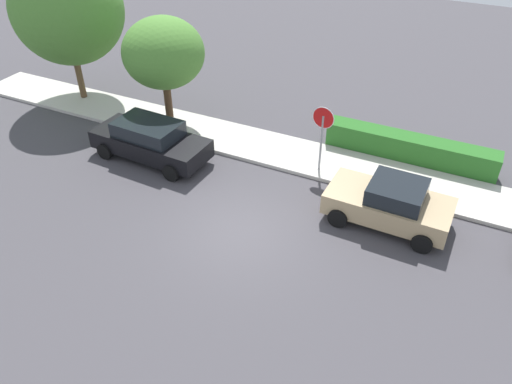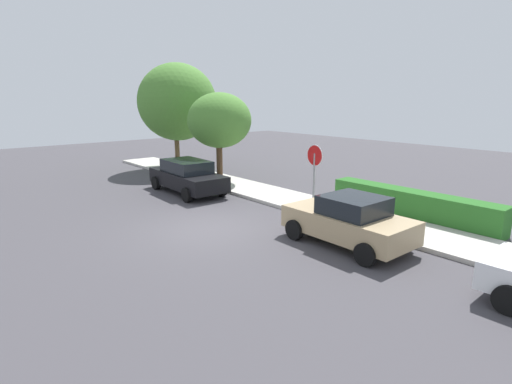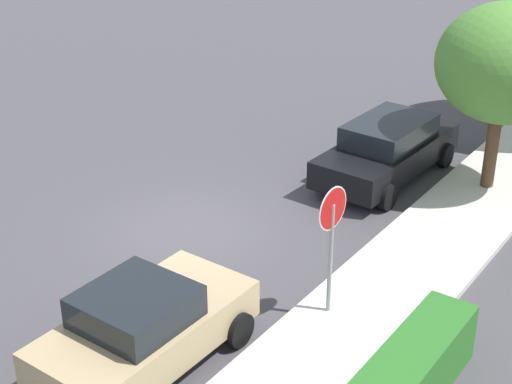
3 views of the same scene
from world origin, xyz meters
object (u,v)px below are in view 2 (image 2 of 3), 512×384
(stop_sign, at_px, (314,166))
(parked_car_black, at_px, (187,176))
(parked_car_tan, at_px, (349,221))
(street_tree_near_corner, at_px, (177,102))
(street_tree_mid_block, at_px, (219,121))

(stop_sign, relative_size, parked_car_black, 0.57)
(parked_car_black, bearing_deg, parked_car_tan, 0.71)
(stop_sign, bearing_deg, parked_car_black, -162.82)
(stop_sign, xyz_separation_m, street_tree_near_corner, (-12.01, 1.07, 2.27))
(parked_car_tan, bearing_deg, street_tree_mid_block, 166.78)
(parked_car_tan, bearing_deg, street_tree_near_corner, 169.21)
(stop_sign, height_order, street_tree_mid_block, street_tree_mid_block)
(stop_sign, distance_m, parked_car_tan, 3.65)
(street_tree_near_corner, bearing_deg, stop_sign, -5.11)
(parked_car_tan, distance_m, parked_car_black, 9.13)
(stop_sign, relative_size, street_tree_mid_block, 0.57)
(parked_car_black, distance_m, street_tree_near_corner, 7.37)
(parked_car_tan, relative_size, parked_car_black, 0.85)
(stop_sign, height_order, parked_car_black, stop_sign)
(street_tree_near_corner, xyz_separation_m, street_tree_mid_block, (5.13, -0.54, -0.87))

